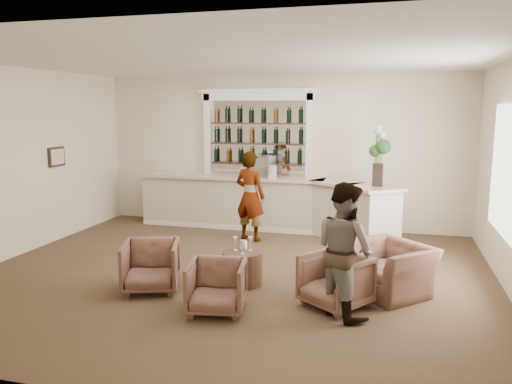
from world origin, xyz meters
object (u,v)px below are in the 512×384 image
cocktail_table (242,268)px  bar_counter (267,204)px  armchair_far (389,269)px  espresso_machine (261,166)px  guest (344,250)px  sommelier (250,196)px  armchair_right (336,281)px  armchair_left (151,266)px  armchair_center (217,287)px  flower_vase (379,152)px

cocktail_table → bar_counter: bearing=97.6°
armchair_far → espresso_machine: (-2.69, 3.18, 1.01)m
espresso_machine → cocktail_table: bearing=-68.8°
espresso_machine → guest: bearing=-51.2°
sommelier → espresso_machine: 1.04m
armchair_right → cocktail_table: bearing=-163.9°
espresso_machine → armchair_far: bearing=-38.5°
armchair_left → armchair_right: (2.62, 0.08, -0.01)m
sommelier → armchair_right: size_ratio=2.28×
armchair_center → armchair_left: bearing=147.6°
bar_counter → cocktail_table: size_ratio=9.63×
guest → armchair_left: bearing=41.2°
bar_counter → espresso_machine: size_ratio=11.06×
bar_counter → espresso_machine: espresso_machine is taller
guest → flower_vase: flower_vase is taller
flower_vase → bar_counter: bearing=165.9°
armchair_far → espresso_machine: 4.28m
armchair_far → bar_counter: bearing=173.2°
bar_counter → guest: (1.99, -4.06, 0.28)m
guest → armchair_right: bearing=-18.4°
sommelier → guest: 3.82m
sommelier → armchair_far: bearing=157.9°
armchair_center → sommelier: bearing=88.9°
cocktail_table → armchair_center: 1.06m
guest → armchair_right: (-0.12, 0.23, -0.50)m
bar_counter → cocktail_table: bar_counter is taller
guest → sommelier: bearing=-12.0°
sommelier → armchair_center: 3.60m
espresso_machine → bar_counter: bearing=-4.2°
armchair_right → espresso_machine: bearing=152.7°
armchair_left → bar_counter: bearing=59.8°
bar_counter → armchair_center: 4.42m
armchair_center → flower_vase: (1.86, 3.82, 1.44)m
guest → espresso_machine: bearing=-18.2°
armchair_center → flower_vase: flower_vase is taller
flower_vase → armchair_far: bearing=-84.1°
guest → flower_vase: size_ratio=1.52×
armchair_left → armchair_far: 3.38m
armchair_right → flower_vase: 3.58m
guest → armchair_center: bearing=56.3°
flower_vase → armchair_center: bearing=-115.9°
flower_vase → guest: bearing=-94.7°
bar_counter → armchair_right: (1.87, -3.83, -0.22)m
sommelier → armchair_center: bearing=116.9°
cocktail_table → armchair_right: (1.43, -0.49, 0.10)m
armchair_right → flower_vase: bearing=118.1°
espresso_machine → flower_vase: flower_vase is taller
cocktail_table → flower_vase: flower_vase is taller
armchair_left → armchair_center: armchair_left is taller
guest → armchair_far: bearing=-76.4°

